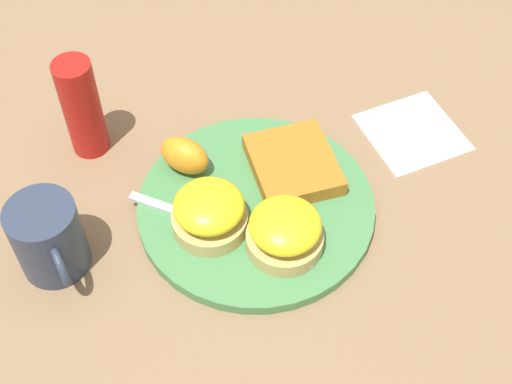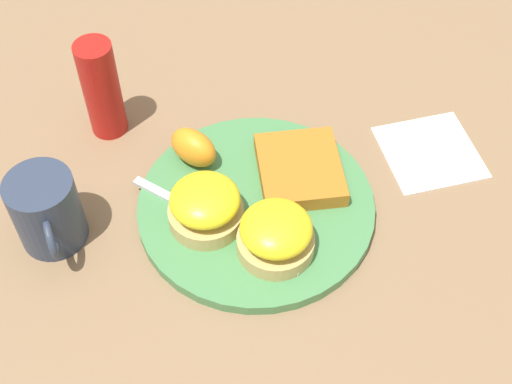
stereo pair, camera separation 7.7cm
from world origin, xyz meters
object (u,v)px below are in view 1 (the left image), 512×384
Objects in this scene: sandwich_benedict_left at (209,212)px; fork at (233,231)px; hashbrown_patty at (293,164)px; orange_wedge at (185,155)px; condiment_bottle at (82,108)px; cup at (49,239)px; sandwich_benedict_right at (287,231)px.

fork is (0.02, 0.02, -0.02)m from sandwich_benedict_left.
hashbrown_patty is at bearing 114.72° from fork.
sandwich_benedict_left is at bearing -135.25° from fork.
condiment_bottle is at bearing -139.77° from orange_wedge.
cup is at bearing -105.01° from sandwich_benedict_left.
orange_wedge is at bearing 172.84° from sandwich_benedict_left.
cup is (0.05, -0.17, 0.01)m from orange_wedge.
sandwich_benedict_left is 0.63× the size of condiment_bottle.
sandwich_benedict_right is 0.06m from fork.
cup is at bearing -75.22° from orange_wedge.
sandwich_benedict_left is at bearing 21.00° from condiment_bottle.
cup is at bearing -93.11° from hashbrown_patty.
cup reaches higher than hashbrown_patty.
sandwich_benedict_right is at bearing 45.99° from sandwich_benedict_left.
hashbrown_patty is 0.28m from cup.
fork is at bearing 23.70° from condiment_bottle.
sandwich_benedict_right is 0.28m from condiment_bottle.
orange_wedge reaches higher than hashbrown_patty.
sandwich_benedict_left is 0.81× the size of cup.
fork is 1.78× the size of cup.
hashbrown_patty is at bearing 146.30° from sandwich_benedict_right.
sandwich_benedict_left and sandwich_benedict_right have the same top height.
sandwich_benedict_left is 0.20m from condiment_bottle.
cup is (-0.02, -0.28, 0.02)m from hashbrown_patty.
orange_wedge is 0.13m from condiment_bottle.
hashbrown_patty is (-0.03, 0.12, -0.02)m from sandwich_benedict_left.
condiment_bottle is (-0.14, 0.09, 0.02)m from cup.
hashbrown_patty is 0.12m from orange_wedge.
sandwich_benedict_right is 0.78× the size of hashbrown_patty.
hashbrown_patty is 0.58× the size of fork.
hashbrown_patty is 1.03× the size of cup.
hashbrown_patty is (-0.09, 0.06, -0.02)m from sandwich_benedict_right.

